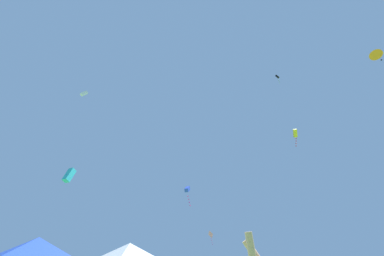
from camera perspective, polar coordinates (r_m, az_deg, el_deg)
canopy_tent_white at (r=17.29m, az=-15.54°, el=-27.79°), size 3.42×3.42×3.66m
canopy_tent_blue at (r=13.86m, az=-34.58°, el=-23.62°), size 3.03×3.03×3.24m
kite_orange_delta at (r=27.62m, az=38.99°, el=14.03°), size 1.45×1.45×2.01m
kite_cyan_box at (r=24.87m, az=-28.37°, el=-10.35°), size 0.85×1.05×1.44m
kite_pink_diamond at (r=32.24m, az=4.78°, el=-25.13°), size 0.68×0.67×1.52m
kite_blue_box at (r=36.65m, az=-1.16°, el=-15.21°), size 1.04×1.59×3.23m
kite_black_box at (r=32.41m, az=20.58°, el=11.89°), size 0.45×0.48×1.36m
kite_yellow_box at (r=24.28m, az=24.42°, el=-1.31°), size 0.55×0.80×1.84m
kite_white_box at (r=35.04m, az=-25.42°, el=7.81°), size 0.93×0.75×0.99m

